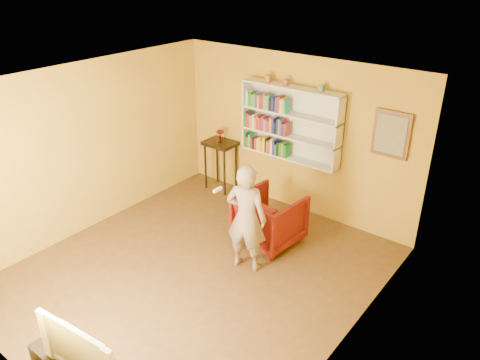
# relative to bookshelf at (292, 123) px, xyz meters

# --- Properties ---
(room_shell) EXTENTS (5.30, 5.80, 2.88)m
(room_shell) POSITION_rel_bookshelf_xyz_m (0.00, -2.41, -0.58)
(room_shell) COLOR #4A3218
(room_shell) RESTS_ON ground
(bookshelf) EXTENTS (1.80, 0.29, 1.23)m
(bookshelf) POSITION_rel_bookshelf_xyz_m (0.00, 0.00, 0.00)
(bookshelf) COLOR silver
(bookshelf) RESTS_ON room_shell
(books_row_lower) EXTENTS (0.87, 0.19, 0.27)m
(books_row_lower) POSITION_rel_bookshelf_xyz_m (-0.42, -0.11, -0.47)
(books_row_lower) COLOR #197420
(books_row_lower) RESTS_ON bookshelf
(books_row_middle) EXTENTS (0.85, 0.19, 0.27)m
(books_row_middle) POSITION_rel_bookshelf_xyz_m (-0.44, -0.11, -0.08)
(books_row_middle) COLOR #197420
(books_row_middle) RESTS_ON bookshelf
(books_row_upper) EXTENTS (0.82, 0.19, 0.27)m
(books_row_upper) POSITION_rel_bookshelf_xyz_m (-0.45, -0.11, 0.30)
(books_row_upper) COLOR teal
(books_row_upper) RESTS_ON bookshelf
(ornament_left) EXTENTS (0.09, 0.09, 0.12)m
(ornament_left) POSITION_rel_bookshelf_xyz_m (-0.45, -0.06, 0.68)
(ornament_left) COLOR #995F2B
(ornament_left) RESTS_ON bookshelf
(ornament_centre) EXTENTS (0.07, 0.07, 0.10)m
(ornament_centre) POSITION_rel_bookshelf_xyz_m (-0.12, -0.06, 0.67)
(ornament_centre) COLOR #9F5235
(ornament_centre) RESTS_ON bookshelf
(ornament_right) EXTENTS (0.07, 0.07, 0.10)m
(ornament_right) POSITION_rel_bookshelf_xyz_m (0.52, -0.06, 0.67)
(ornament_right) COLOR slate
(ornament_right) RESTS_ON bookshelf
(framed_painting) EXTENTS (0.55, 0.05, 0.70)m
(framed_painting) POSITION_rel_bookshelf_xyz_m (1.65, 0.05, 0.16)
(framed_painting) COLOR #543418
(framed_painting) RESTS_ON room_shell
(console_table) EXTENTS (0.59, 0.45, 0.96)m
(console_table) POSITION_rel_bookshelf_xyz_m (-1.44, -0.16, -0.80)
(console_table) COLOR black
(console_table) RESTS_ON ground
(ruby_lustre) EXTENTS (0.15, 0.14, 0.24)m
(ruby_lustre) POSITION_rel_bookshelf_xyz_m (-1.44, -0.16, -0.46)
(ruby_lustre) COLOR maroon
(ruby_lustre) RESTS_ON console_table
(armchair) EXTENTS (0.97, 0.99, 0.83)m
(armchair) POSITION_rel_bookshelf_xyz_m (0.36, -1.12, -1.18)
(armchair) COLOR #4A0505
(armchair) RESTS_ON ground
(person) EXTENTS (0.67, 0.52, 1.61)m
(person) POSITION_rel_bookshelf_xyz_m (0.47, -1.87, -0.79)
(person) COLOR #7F6D5D
(person) RESTS_ON ground
(game_remote) EXTENTS (0.04, 0.15, 0.04)m
(game_remote) POSITION_rel_bookshelf_xyz_m (0.27, -2.23, -0.26)
(game_remote) COLOR white
(game_remote) RESTS_ON person
(television) EXTENTS (0.99, 0.21, 0.57)m
(television) POSITION_rel_bookshelf_xyz_m (0.70, -4.66, -0.78)
(television) COLOR black
(television) RESTS_ON tv_cabinet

